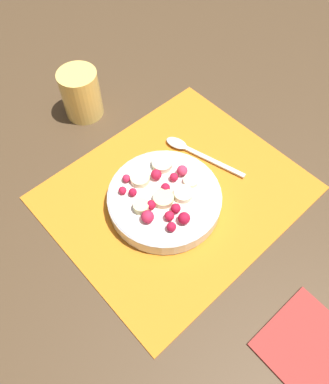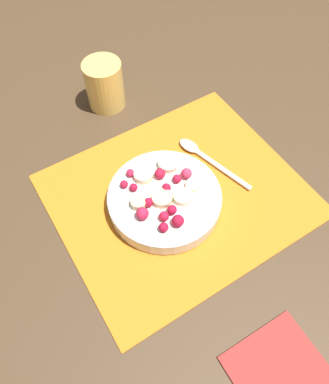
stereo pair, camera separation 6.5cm
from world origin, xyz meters
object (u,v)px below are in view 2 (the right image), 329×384
(drinking_glass, at_px, (102,86))
(napkin, at_px, (288,384))
(fruit_bowl, at_px, (164,198))
(spoon, at_px, (201,154))

(drinking_glass, relative_size, napkin, 0.64)
(fruit_bowl, bearing_deg, spoon, -154.47)
(spoon, height_order, napkin, spoon)
(napkin, bearing_deg, drinking_glass, -93.38)
(fruit_bowl, distance_m, drinking_glass, 0.29)
(spoon, bearing_deg, fruit_bowl, 100.49)
(napkin, bearing_deg, fruit_bowl, -91.44)
(fruit_bowl, height_order, napkin, fruit_bowl)
(fruit_bowl, relative_size, napkin, 1.25)
(drinking_glass, bearing_deg, spoon, 111.57)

